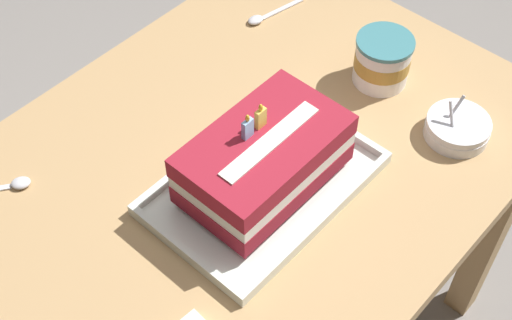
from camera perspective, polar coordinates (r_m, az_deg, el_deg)
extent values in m
cube|color=tan|center=(1.28, -0.57, -0.14)|extent=(1.04, 0.78, 0.04)
cube|color=tan|center=(1.74, 18.17, -4.91)|extent=(0.06, 0.06, 0.71)
cube|color=tan|center=(1.94, 1.50, 5.68)|extent=(0.06, 0.06, 0.71)
cube|color=silver|center=(1.22, 0.60, -2.07)|extent=(0.38, 0.25, 0.01)
cube|color=silver|center=(1.17, 5.07, -4.87)|extent=(0.38, 0.01, 0.02)
cube|color=silver|center=(1.26, -3.49, 1.18)|extent=(0.38, 0.01, 0.02)
cube|color=silver|center=(1.14, -5.60, -7.15)|extent=(0.01, 0.23, 0.02)
cube|color=silver|center=(1.30, 5.98, 3.01)|extent=(0.01, 0.23, 0.02)
cube|color=maroon|center=(1.19, 0.62, -0.92)|extent=(0.27, 0.16, 0.04)
cube|color=white|center=(1.16, 0.63, 0.08)|extent=(0.27, 0.16, 0.03)
cube|color=maroon|center=(1.14, 0.65, 1.12)|extent=(0.27, 0.16, 0.04)
cube|color=silver|center=(1.12, 1.13, 1.49)|extent=(0.20, 0.03, 0.00)
cube|color=#8CB7EA|center=(1.11, -0.66, 2.48)|extent=(0.02, 0.01, 0.04)
ellipsoid|color=yellow|center=(1.09, -0.67, 3.31)|extent=(0.01, 0.01, 0.01)
cube|color=#EFC64C|center=(1.13, 0.37, 3.32)|extent=(0.02, 0.01, 0.04)
ellipsoid|color=yellow|center=(1.11, 0.38, 4.15)|extent=(0.01, 0.01, 0.01)
cylinder|color=white|center=(1.34, 15.52, 2.25)|extent=(0.12, 0.12, 0.02)
cylinder|color=white|center=(1.33, 15.64, 2.63)|extent=(0.11, 0.11, 0.02)
cylinder|color=silver|center=(1.32, 15.30, 3.74)|extent=(0.04, 0.01, 0.06)
cylinder|color=silver|center=(1.30, 15.17, 3.16)|extent=(0.03, 0.04, 0.06)
cylinder|color=white|center=(1.39, 9.90, 7.62)|extent=(0.10, 0.10, 0.09)
cylinder|color=#B78938|center=(1.38, 9.92, 7.76)|extent=(0.10, 0.10, 0.03)
cylinder|color=teal|center=(1.35, 10.17, 9.12)|extent=(0.11, 0.11, 0.01)
ellipsoid|color=silver|center=(1.52, -0.03, 10.97)|extent=(0.04, 0.03, 0.01)
cube|color=silver|center=(1.55, 2.09, 11.82)|extent=(0.11, 0.03, 0.00)
ellipsoid|color=silver|center=(1.28, -18.03, -1.73)|extent=(0.04, 0.04, 0.01)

